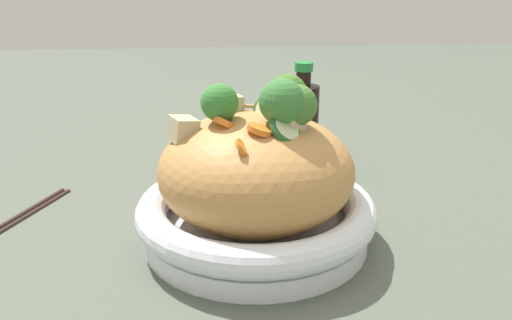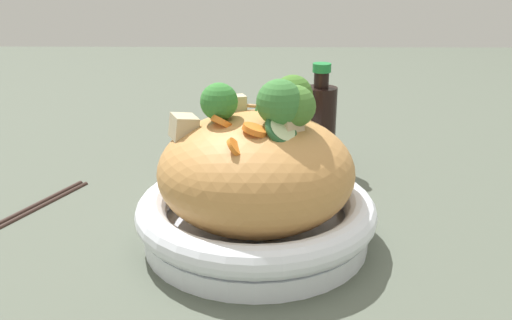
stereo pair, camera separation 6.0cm
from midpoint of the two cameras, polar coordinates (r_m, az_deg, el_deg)
The scene contains 9 objects.
ground_plane at distance 0.64m, azimuth -2.71°, elevation -8.40°, with size 3.00×3.00×0.00m, color #50574A.
serving_bowl at distance 0.63m, azimuth -2.75°, elevation -6.02°, with size 0.27×0.27×0.06m.
noodle_heap at distance 0.60m, azimuth -2.84°, elevation -1.16°, with size 0.22×0.22×0.13m.
broccoli_florets at distance 0.58m, azimuth -0.82°, elevation 6.08°, with size 0.14×0.14×0.07m.
carrot_coins at distance 0.58m, azimuth -2.78°, elevation 3.76°, with size 0.14×0.10×0.03m.
zucchini_slices at distance 0.58m, azimuth -0.76°, elevation 4.32°, with size 0.10×0.06×0.04m.
chicken_chunks at distance 0.59m, azimuth -6.25°, elevation 4.12°, with size 0.09×0.15×0.04m.
soy_sauce_bottle at distance 0.84m, azimuth 2.79°, elevation 3.75°, with size 0.05×0.05×0.16m.
chopsticks_pair at distance 0.75m, azimuth -26.43°, elevation -5.86°, with size 0.21×0.10×0.01m.
Camera 1 is at (-0.56, 0.05, 0.30)m, focal length 38.54 mm.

